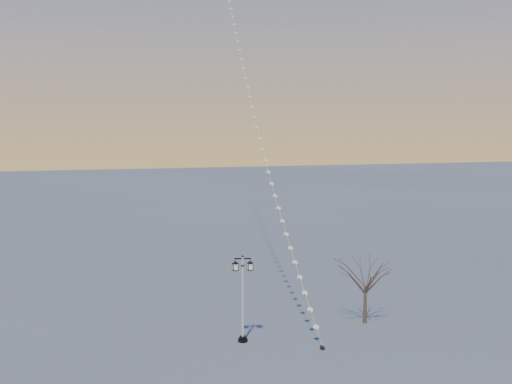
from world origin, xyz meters
name	(u,v)px	position (x,y,z in m)	size (l,w,h in m)	color
ground	(295,346)	(0.00, 0.00, 0.00)	(300.00, 300.00, 0.00)	#5E5E5E
street_lamp	(243,294)	(-2.49, 1.52, 2.70)	(1.22, 0.60, 4.87)	black
bare_tree	(366,276)	(5.43, 2.17, 2.92)	(2.54, 2.54, 4.21)	#49372A
kite_train	(253,84)	(3.52, 19.08, 15.68)	(5.15, 40.47, 31.53)	black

